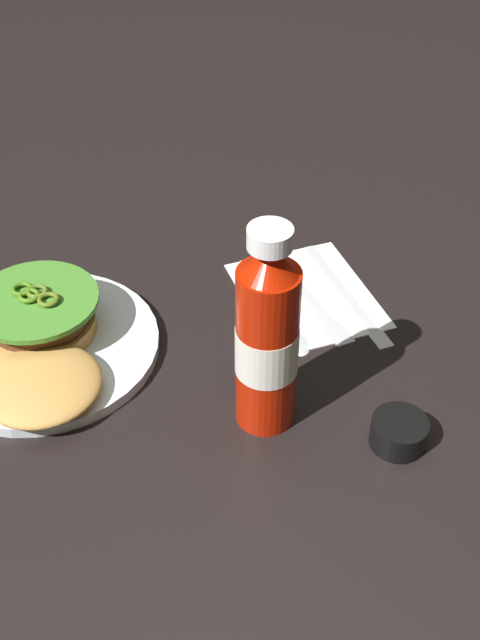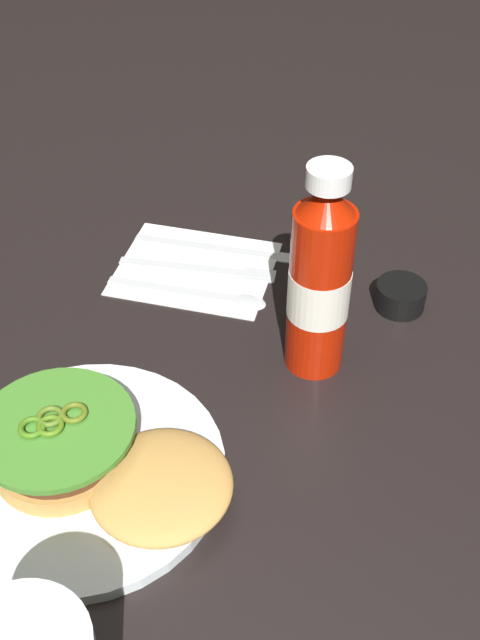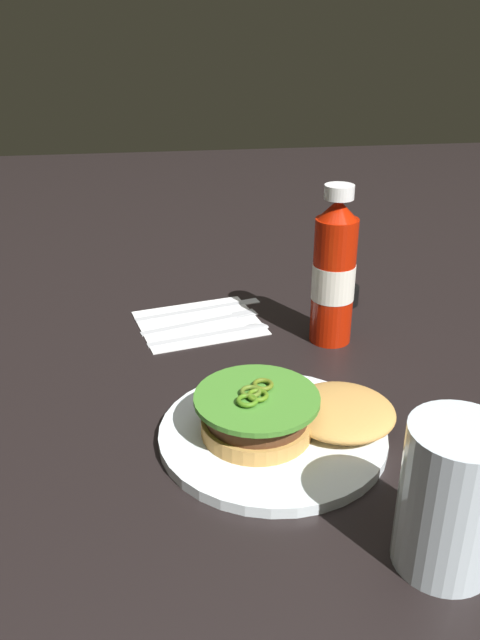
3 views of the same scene
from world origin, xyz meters
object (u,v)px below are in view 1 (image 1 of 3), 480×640
object	(u,v)px
condiment_cup	(399,432)
napkin	(307,295)
ketchup_bottle	(267,339)
burger_sandwich	(40,339)
spoon_utensil	(282,316)
fork_utensil	(314,302)
dinner_plate	(44,346)
butter_knife	(350,298)

from	to	relation	value
condiment_cup	napkin	xyz separation A→B (m)	(-0.23, -0.04, -0.01)
ketchup_bottle	burger_sandwich	bearing A→B (deg)	-115.84
spoon_utensil	condiment_cup	bearing A→B (deg)	21.91
napkin	fork_utensil	bearing A→B (deg)	16.84
spoon_utensil	fork_utensil	size ratio (longest dim) A/B	1.00
condiment_cup	spoon_utensil	world-z (taller)	condiment_cup
burger_sandwich	ketchup_bottle	bearing A→B (deg)	64.16
ketchup_bottle	spoon_utensil	distance (m)	0.18
condiment_cup	fork_utensil	xyz separation A→B (m)	(-0.21, -0.04, -0.01)
dinner_plate	burger_sandwich	distance (m)	0.03
dinner_plate	ketchup_bottle	xyz separation A→B (m)	(0.12, 0.22, 0.09)
dinner_plate	burger_sandwich	size ratio (longest dim) A/B	1.12
spoon_utensil	butter_knife	xyz separation A→B (m)	(-0.02, 0.08, 0.00)
dinner_plate	butter_knife	bearing A→B (deg)	96.45
napkin	fork_utensil	xyz separation A→B (m)	(0.02, 0.01, 0.00)
ketchup_bottle	condiment_cup	world-z (taller)	ketchup_bottle
ketchup_bottle	butter_knife	world-z (taller)	ketchup_bottle
fork_utensil	butter_knife	distance (m)	0.04
napkin	spoon_utensil	size ratio (longest dim) A/B	0.97
burger_sandwich	fork_utensil	xyz separation A→B (m)	(-0.05, 0.30, -0.03)
burger_sandwich	spoon_utensil	bearing A→B (deg)	97.66
dinner_plate	burger_sandwich	bearing A→B (deg)	2.73
condiment_cup	butter_knife	size ratio (longest dim) A/B	0.27
condiment_cup	burger_sandwich	bearing A→B (deg)	-114.92
napkin	ketchup_bottle	bearing A→B (deg)	-23.42
dinner_plate	spoon_utensil	xyz separation A→B (m)	(-0.02, 0.26, -0.00)
condiment_cup	fork_utensil	world-z (taller)	condiment_cup
ketchup_bottle	fork_utensil	xyz separation A→B (m)	(-0.16, 0.08, -0.10)
dinner_plate	ketchup_bottle	size ratio (longest dim) A/B	1.12
ketchup_bottle	spoon_utensil	xyz separation A→B (m)	(-0.14, 0.04, -0.10)
condiment_cup	fork_utensil	bearing A→B (deg)	-170.15
burger_sandwich	fork_utensil	bearing A→B (deg)	100.18
ketchup_bottle	napkin	xyz separation A→B (m)	(-0.18, 0.08, -0.10)
ketchup_bottle	condiment_cup	size ratio (longest dim) A/B	4.10
napkin	spoon_utensil	bearing A→B (deg)	-43.78
fork_utensil	butter_knife	xyz separation A→B (m)	(-0.00, 0.04, 0.00)
ketchup_bottle	fork_utensil	size ratio (longest dim) A/B	1.23
burger_sandwich	ketchup_bottle	distance (m)	0.25
ketchup_bottle	spoon_utensil	bearing A→B (deg)	163.49
condiment_cup	spoon_utensil	distance (m)	0.21
ketchup_bottle	fork_utensil	distance (m)	0.20
dinner_plate	fork_utensil	distance (m)	0.31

